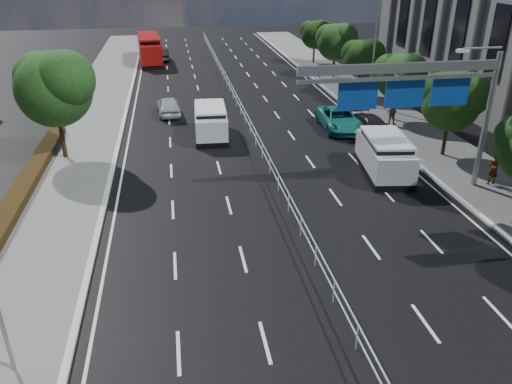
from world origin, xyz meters
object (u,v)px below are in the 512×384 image
object	(u,v)px
white_minivan	(211,122)
red_bus	(149,48)
overhead_gantry	(421,87)
near_car_dark	(163,55)
parked_car_teal	(339,119)
parked_car_dark	(372,127)
pedestrian_a	(493,169)
silver_minivan	(385,155)
pedestrian_b	(392,113)
near_car_silver	(168,106)

from	to	relation	value
white_minivan	red_bus	xyz separation A→B (m)	(-4.74, 28.10, 0.53)
overhead_gantry	near_car_dark	xyz separation A→B (m)	(-12.80, 39.20, -4.94)
parked_car_teal	overhead_gantry	bearing A→B (deg)	-86.35
overhead_gantry	white_minivan	size ratio (longest dim) A/B	2.02
parked_car_dark	pedestrian_a	xyz separation A→B (m)	(3.24, -9.09, 0.34)
silver_minivan	pedestrian_a	world-z (taller)	silver_minivan
overhead_gantry	white_minivan	bearing A→B (deg)	131.56
pedestrian_b	near_car_silver	bearing A→B (deg)	18.91
silver_minivan	parked_car_dark	world-z (taller)	silver_minivan
parked_car_dark	pedestrian_a	size ratio (longest dim) A/B	2.64
silver_minivan	pedestrian_a	distance (m)	5.74
pedestrian_b	parked_car_teal	bearing A→B (deg)	38.80
overhead_gantry	pedestrian_b	bearing A→B (deg)	70.81
near_car_dark	parked_car_dark	xyz separation A→B (m)	(14.36, -30.25, -0.01)
overhead_gantry	silver_minivan	world-z (taller)	overhead_gantry
parked_car_teal	parked_car_dark	world-z (taller)	parked_car_teal
near_car_dark	silver_minivan	distance (m)	38.70
red_bus	near_car_dark	size ratio (longest dim) A/B	2.55
parked_car_dark	pedestrian_b	xyz separation A→B (m)	(2.20, 1.84, 0.33)
near_car_dark	pedestrian_b	bearing A→B (deg)	118.13
red_bus	silver_minivan	xyz separation A→B (m)	(14.00, -36.22, -0.50)
parked_car_dark	near_car_silver	bearing A→B (deg)	143.99
overhead_gantry	parked_car_dark	size ratio (longest dim) A/B	2.25
white_minivan	parked_car_teal	size ratio (longest dim) A/B	0.95
parked_car_teal	pedestrian_a	distance (m)	12.02
parked_car_dark	pedestrian_a	world-z (taller)	pedestrian_a
red_bus	pedestrian_b	size ratio (longest dim) A/B	6.09
white_minivan	pedestrian_a	world-z (taller)	white_minivan
white_minivan	parked_car_dark	distance (m)	11.21
parked_car_teal	red_bus	bearing A→B (deg)	118.90
parked_car_teal	parked_car_dark	size ratio (longest dim) A/B	1.17
parked_car_dark	pedestrian_b	world-z (taller)	pedestrian_b
pedestrian_b	pedestrian_a	bearing A→B (deg)	133.95
near_car_silver	parked_car_teal	bearing A→B (deg)	149.83
white_minivan	near_car_silver	world-z (taller)	white_minivan
near_car_silver	pedestrian_a	distance (m)	23.90
overhead_gantry	red_bus	world-z (taller)	overhead_gantry
white_minivan	silver_minivan	bearing A→B (deg)	-38.65
pedestrian_b	red_bus	bearing A→B (deg)	-18.82
overhead_gantry	silver_minivan	xyz separation A→B (m)	(-0.24, 2.59, -4.52)
near_car_silver	pedestrian_b	bearing A→B (deg)	155.66
pedestrian_a	red_bus	bearing A→B (deg)	-67.79
near_car_dark	pedestrian_a	world-z (taller)	pedestrian_a
overhead_gantry	near_car_silver	size ratio (longest dim) A/B	2.47
overhead_gantry	pedestrian_b	world-z (taller)	overhead_gantry
near_car_silver	red_bus	bearing A→B (deg)	-89.89
parked_car_dark	pedestrian_a	distance (m)	9.66
red_bus	pedestrian_a	world-z (taller)	red_bus
red_bus	silver_minivan	size ratio (longest dim) A/B	1.85
parked_car_teal	pedestrian_a	size ratio (longest dim) A/B	3.10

